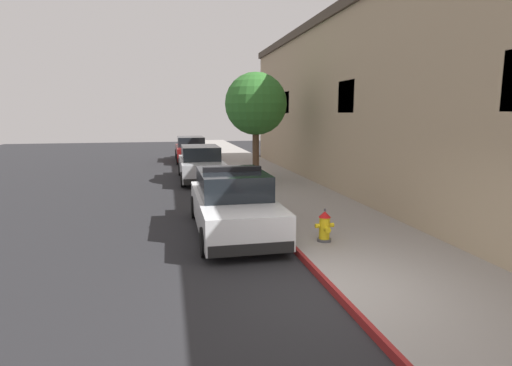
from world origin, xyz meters
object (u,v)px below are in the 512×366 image
(street_tree, at_px, (256,104))
(police_cruiser, at_px, (233,203))
(parked_car_silver_ahead, at_px, (201,164))
(fire_hydrant, at_px, (325,226))
(parked_car_dark_far, at_px, (191,150))

(street_tree, bearing_deg, police_cruiser, -106.67)
(parked_car_silver_ahead, xyz_separation_m, street_tree, (2.22, -1.70, 2.66))
(parked_car_silver_ahead, height_order, fire_hydrant, parked_car_silver_ahead)
(fire_hydrant, bearing_deg, street_tree, 88.39)
(parked_car_silver_ahead, relative_size, street_tree, 1.06)
(parked_car_dark_far, relative_size, fire_hydrant, 6.37)
(street_tree, bearing_deg, parked_car_dark_far, 102.99)
(parked_car_dark_far, bearing_deg, fire_hydrant, -83.81)
(police_cruiser, bearing_deg, street_tree, 73.33)
(parked_car_dark_far, bearing_deg, street_tree, -77.01)
(police_cruiser, distance_m, parked_car_silver_ahead, 8.64)
(parked_car_silver_ahead, relative_size, fire_hydrant, 6.37)
(police_cruiser, relative_size, parked_car_dark_far, 1.00)
(street_tree, bearing_deg, parked_car_silver_ahead, 142.56)
(parked_car_dark_far, bearing_deg, parked_car_silver_ahead, -89.97)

